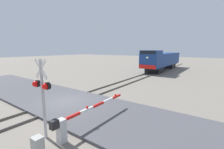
{
  "coord_description": "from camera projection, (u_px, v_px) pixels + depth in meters",
  "views": [
    {
      "loc": [
        9.79,
        -7.46,
        4.33
      ],
      "look_at": [
        0.93,
        4.92,
        1.76
      ],
      "focal_mm": 24.47,
      "sensor_mm": 36.0,
      "label": 1
    }
  ],
  "objects": [
    {
      "name": "ground_plane",
      "position": [
        67.0,
        103.0,
        12.32
      ],
      "size": [
        160.0,
        160.0,
        0.0
      ],
      "primitive_type": "plane",
      "color": "slate"
    },
    {
      "name": "road_surface",
      "position": [
        67.0,
        102.0,
        12.3
      ],
      "size": [
        36.0,
        5.72,
        0.17
      ],
      "primitive_type": "cube",
      "color": "#47474C",
      "rests_on": "ground_plane"
    },
    {
      "name": "crossing_gate",
      "position": [
        73.0,
        121.0,
        7.59
      ],
      "size": [
        0.36,
        5.56,
        1.25
      ],
      "color": "silver",
      "rests_on": "ground_plane"
    },
    {
      "name": "crossing_signal",
      "position": [
        42.0,
        90.0,
        7.13
      ],
      "size": [
        1.18,
        0.33,
        3.9
      ],
      "color": "#ADADB2",
      "rests_on": "ground_plane"
    },
    {
      "name": "locomotive",
      "position": [
        162.0,
        60.0,
        30.99
      ],
      "size": [
        3.03,
        15.88,
        4.08
      ],
      "color": "black",
      "rests_on": "ground_plane"
    },
    {
      "name": "rail_track_right",
      "position": [
        73.0,
        104.0,
        11.89
      ],
      "size": [
        0.08,
        80.0,
        0.15
      ],
      "primitive_type": "cube",
      "color": "#59544C",
      "rests_on": "ground_plane"
    },
    {
      "name": "rail_track_left",
      "position": [
        62.0,
        100.0,
        12.71
      ],
      "size": [
        0.08,
        80.0,
        0.15
      ],
      "primitive_type": "cube",
      "color": "#59544C",
      "rests_on": "ground_plane"
    }
  ]
}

